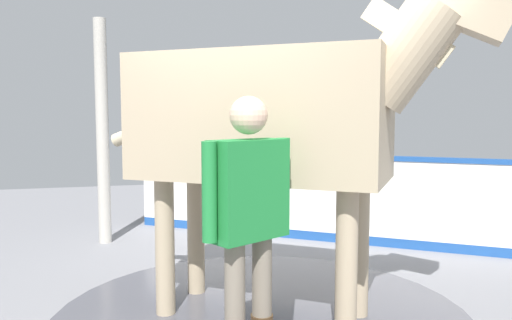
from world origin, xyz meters
TOP-DOWN VIEW (x-y plane):
  - ground_plane at (0.00, 0.00)m, footprint 16.00×16.00m
  - wet_patch at (-0.12, -0.10)m, footprint 3.45×3.45m
  - barrier_wall at (1.98, -1.59)m, footprint 3.36×4.65m
  - roof_post_far at (2.67, 1.26)m, footprint 0.16×0.16m
  - horse at (-0.18, -0.18)m, footprint 2.18×2.81m
  - handler at (-1.01, 0.23)m, footprint 0.44×0.63m

SIDE VIEW (x-z plane):
  - ground_plane at x=0.00m, z-range -0.02..0.00m
  - wet_patch at x=-0.12m, z-range 0.00..0.00m
  - barrier_wall at x=1.98m, z-range -0.04..1.11m
  - handler at x=-1.01m, z-range 0.15..1.93m
  - roof_post_far at x=2.67m, z-range 0.00..2.86m
  - horse at x=-0.18m, z-range 0.30..2.99m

